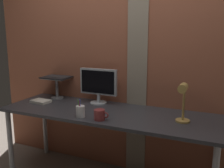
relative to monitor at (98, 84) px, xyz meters
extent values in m
cube|color=#9E563D|center=(0.26, 0.18, 0.36)|extent=(3.25, 0.12, 2.66)
cube|color=gray|center=(0.39, 0.12, 0.36)|extent=(0.21, 0.01, 2.66)
cube|color=#333338|center=(0.21, -0.22, -0.23)|extent=(2.10, 0.69, 0.03)
cylinder|color=#B2B2B7|center=(-0.78, -0.51, -0.60)|extent=(0.05, 0.05, 0.72)
cylinder|color=#B2B2B7|center=(-0.78, 0.06, -0.60)|extent=(0.05, 0.05, 0.72)
cylinder|color=#B2B2B7|center=(1.20, 0.06, -0.60)|extent=(0.05, 0.05, 0.72)
cylinder|color=#ADB2B7|center=(0.00, 0.00, -0.21)|extent=(0.18, 0.18, 0.01)
cylinder|color=#ADB2B7|center=(0.00, 0.00, -0.16)|extent=(0.04, 0.04, 0.09)
cube|color=#ADB2B7|center=(0.00, 0.00, 0.02)|extent=(0.41, 0.04, 0.27)
cube|color=black|center=(0.00, -0.02, 0.02)|extent=(0.38, 0.00, 0.24)
cylinder|color=gray|center=(-0.53, 0.00, -0.21)|extent=(0.14, 0.14, 0.01)
cylinder|color=gray|center=(-0.53, 0.00, -0.09)|extent=(0.03, 0.03, 0.22)
cube|color=gray|center=(-0.53, 0.00, 0.02)|extent=(0.28, 0.22, 0.01)
cube|color=black|center=(-0.53, 0.00, 0.03)|extent=(0.30, 0.24, 0.01)
cube|color=#2D2D30|center=(-0.53, 0.02, 0.04)|extent=(0.26, 0.15, 0.00)
cube|color=black|center=(-0.53, 0.16, 0.14)|extent=(0.30, 0.07, 0.20)
cube|color=black|center=(-0.53, 0.15, 0.14)|extent=(0.27, 0.06, 0.17)
cylinder|color=tan|center=(0.91, -0.22, -0.20)|extent=(0.12, 0.12, 0.02)
cylinder|color=tan|center=(0.91, -0.22, -0.04)|extent=(0.02, 0.02, 0.32)
cylinder|color=tan|center=(0.91, -0.31, 0.10)|extent=(0.07, 0.11, 0.07)
cylinder|color=white|center=(0.05, -0.47, -0.16)|extent=(0.08, 0.08, 0.10)
cylinder|color=green|center=(0.04, -0.46, -0.13)|extent=(0.02, 0.04, 0.15)
cylinder|color=red|center=(0.05, -0.47, -0.13)|extent=(0.02, 0.01, 0.15)
cylinder|color=blue|center=(0.05, -0.47, -0.12)|extent=(0.03, 0.03, 0.16)
cylinder|color=purple|center=(0.05, -0.46, -0.13)|extent=(0.03, 0.01, 0.14)
cylinder|color=maroon|center=(0.24, -0.47, -0.17)|extent=(0.10, 0.10, 0.09)
torus|color=maroon|center=(0.30, -0.47, -0.16)|extent=(0.05, 0.01, 0.05)
cube|color=silver|center=(-0.59, -0.22, -0.20)|extent=(0.22, 0.16, 0.03)
camera|label=1|loc=(1.20, -2.36, 0.54)|focal=41.22mm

